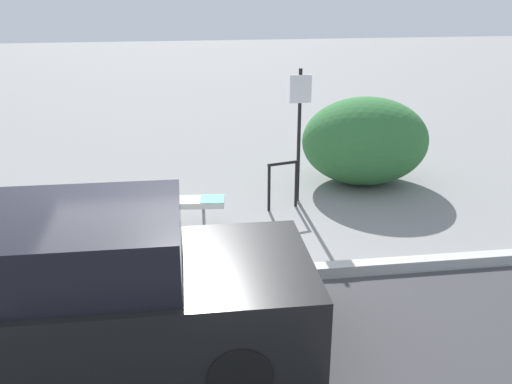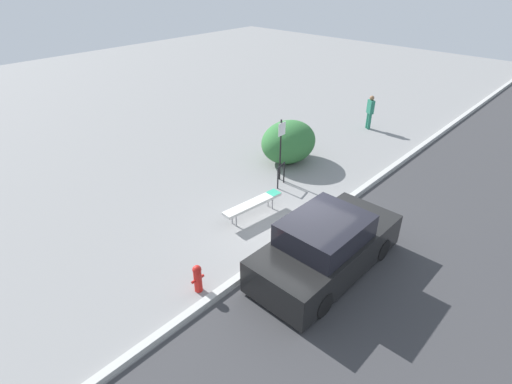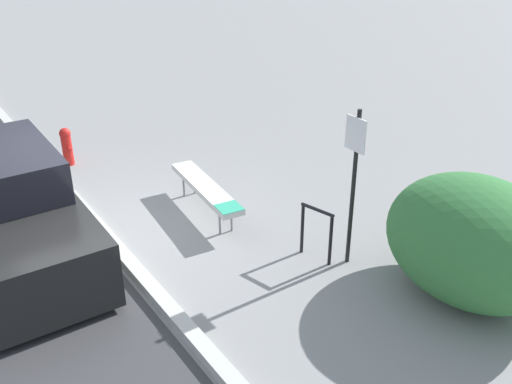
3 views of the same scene
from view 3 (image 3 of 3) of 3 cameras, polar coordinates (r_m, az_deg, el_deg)
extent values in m
plane|color=gray|center=(9.09, -14.59, -4.80)|extent=(60.00, 60.00, 0.00)
cube|color=#B7B7B2|center=(9.05, -14.64, -4.45)|extent=(60.00, 0.20, 0.13)
cylinder|color=gray|center=(10.13, -7.25, 0.67)|extent=(0.04, 0.04, 0.42)
cylinder|color=gray|center=(8.90, -3.65, -3.03)|extent=(0.04, 0.04, 0.42)
cylinder|color=gray|center=(10.20, -6.19, 0.91)|extent=(0.04, 0.04, 0.42)
cylinder|color=gray|center=(8.98, -2.47, -2.73)|extent=(0.04, 0.04, 0.42)
cube|color=silver|center=(9.43, -5.06, 0.44)|extent=(2.16, 0.59, 0.09)
cube|color=teal|center=(8.68, -2.70, -1.54)|extent=(0.40, 0.40, 0.01)
cylinder|color=black|center=(8.36, 4.65, -3.67)|extent=(0.05, 0.05, 0.80)
cylinder|color=black|center=(8.12, 7.47, -4.83)|extent=(0.05, 0.05, 0.80)
cylinder|color=black|center=(8.04, 6.17, -1.79)|extent=(0.55, 0.18, 0.05)
cylinder|color=black|center=(7.87, 9.67, 0.17)|extent=(0.06, 0.06, 2.30)
cube|color=white|center=(7.52, 9.93, 5.69)|extent=(0.36, 0.02, 0.46)
cylinder|color=red|center=(11.88, -18.33, 3.98)|extent=(0.20, 0.20, 0.60)
sphere|color=red|center=(11.75, -18.58, 5.57)|extent=(0.22, 0.22, 0.22)
cylinder|color=red|center=(11.98, -18.58, 4.45)|extent=(0.08, 0.07, 0.07)
cylinder|color=red|center=(11.73, -18.16, 4.04)|extent=(0.08, 0.07, 0.07)
ellipsoid|color=#337038|center=(7.77, 20.93, -4.53)|extent=(2.38, 1.94, 1.63)
cylinder|color=black|center=(8.06, -15.68, -6.83)|extent=(0.60, 0.19, 0.60)
cylinder|color=black|center=(10.39, -20.68, 0.32)|extent=(0.60, 0.19, 0.60)
cube|color=black|center=(8.96, -23.96, -2.85)|extent=(4.41, 1.92, 0.89)
camera|label=1|loc=(8.20, -64.60, 5.05)|focal=40.00mm
camera|label=2|loc=(15.56, -52.65, 26.45)|focal=28.00mm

